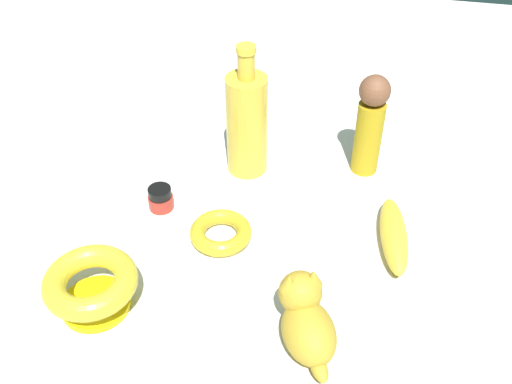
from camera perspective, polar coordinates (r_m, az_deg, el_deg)
The scene contains 8 objects.
ground at distance 0.91m, azimuth 0.00°, elevation -4.14°, with size 2.00×2.00×0.00m, color silver.
bottle_tall at distance 0.98m, azimuth -0.89°, elevation 6.75°, with size 0.07×0.07×0.23m.
nail_polish_jar at distance 0.95m, azimuth -9.23°, elevation -0.61°, with size 0.04×0.04×0.04m.
cat_figurine at distance 0.75m, azimuth 4.88°, elevation -12.14°, with size 0.10×0.13×0.10m.
bangle at distance 0.90m, azimuth -3.44°, elevation -3.94°, with size 0.09×0.09×0.02m, color gold.
banana at distance 0.90m, azimuth 13.19°, elevation -4.10°, with size 0.16×0.04×0.04m, color yellow.
bowl at distance 0.81m, azimuth -15.67°, elevation -8.67°, with size 0.12×0.12×0.07m.
person_figure_adult at distance 0.99m, azimuth 10.99°, elevation 6.56°, with size 0.06×0.06×0.18m.
Camera 1 is at (0.14, -0.63, 0.64)m, focal length 41.31 mm.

